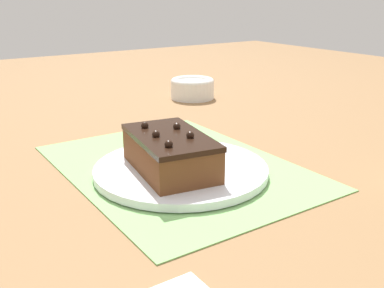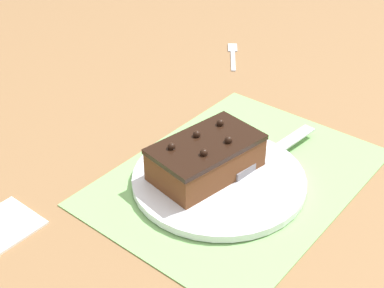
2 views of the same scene
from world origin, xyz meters
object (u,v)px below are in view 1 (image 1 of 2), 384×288
Objects in this scene: chocolate_cake at (170,152)px; small_bowl at (192,88)px; cake_plate at (181,169)px; serving_knife at (172,147)px.

chocolate_cake reaches higher than small_bowl.
cake_plate is at bearing -77.62° from chocolate_cake.
cake_plate is at bearing 144.18° from small_bowl.
small_bowl is at bearing 56.93° from serving_knife.
cake_plate is 2.34× the size of small_bowl.
serving_knife is at bearing -20.98° from cake_plate.
chocolate_cake reaches higher than cake_plate.
serving_knife is 0.47m from small_bowl.
chocolate_cake reaches higher than serving_knife.
chocolate_cake is at bearing -117.36° from serving_knife.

